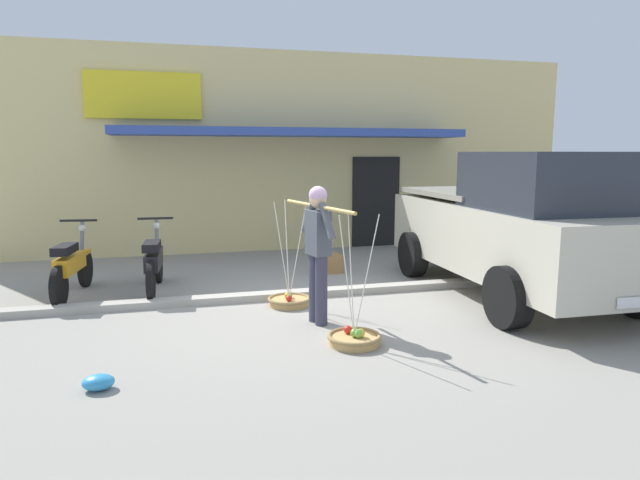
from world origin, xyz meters
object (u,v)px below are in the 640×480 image
at_px(fruit_basket_right_side, 289,300).
at_px(wooden_crate, 328,263).
at_px(fruit_basket_left_side, 354,338).
at_px(motorcycle_nearest_shop, 72,267).
at_px(parked_truck, 518,227).
at_px(plastic_litter_bag, 98,382).
at_px(motorcycle_second_in_row, 154,263).
at_px(fruit_vendor, 318,245).

distance_m(fruit_basket_right_side, wooden_crate, 2.24).
relative_size(fruit_basket_left_side, wooden_crate, 3.30).
bearing_deg(motorcycle_nearest_shop, parked_truck, -14.54).
bearing_deg(plastic_litter_bag, wooden_crate, 51.72).
xyz_separation_m(motorcycle_nearest_shop, parked_truck, (6.28, -1.63, 0.58)).
bearing_deg(plastic_litter_bag, motorcycle_nearest_shop, 102.03).
xyz_separation_m(motorcycle_second_in_row, parked_truck, (5.13, -1.61, 0.58)).
bearing_deg(motorcycle_second_in_row, fruit_basket_left_side, -54.01).
bearing_deg(plastic_litter_bag, fruit_basket_right_side, 45.63).
relative_size(plastic_litter_bag, wooden_crate, 0.64).
bearing_deg(parked_truck, fruit_basket_left_side, -155.02).
distance_m(fruit_vendor, fruit_basket_right_side, 1.26).
distance_m(fruit_basket_left_side, motorcycle_second_in_row, 3.71).
relative_size(fruit_vendor, plastic_litter_bag, 6.22).
xyz_separation_m(motorcycle_second_in_row, wooden_crate, (2.92, 0.69, -0.29)).
relative_size(fruit_basket_left_side, fruit_basket_right_side, 1.00).
bearing_deg(plastic_litter_bag, fruit_vendor, 30.20).
height_order(fruit_basket_left_side, wooden_crate, fruit_basket_left_side).
relative_size(motorcycle_nearest_shop, plastic_litter_bag, 6.48).
relative_size(fruit_vendor, parked_truck, 0.37).
distance_m(fruit_basket_left_side, plastic_litter_bag, 2.63).
xyz_separation_m(fruit_basket_right_side, wooden_crate, (1.11, 1.95, 0.08)).
xyz_separation_m(parked_truck, wooden_crate, (-2.21, 2.30, -0.87)).
height_order(fruit_basket_right_side, motorcycle_second_in_row, fruit_basket_right_side).
height_order(fruit_basket_left_side, fruit_basket_right_side, same).
relative_size(fruit_vendor, motorcycle_second_in_row, 0.96).
distance_m(fruit_vendor, wooden_crate, 3.07).
xyz_separation_m(fruit_basket_left_side, plastic_litter_bag, (-2.57, -0.52, -0.01)).
bearing_deg(motorcycle_second_in_row, wooden_crate, 13.34).
bearing_deg(fruit_basket_right_side, motorcycle_nearest_shop, 156.71).
bearing_deg(fruit_basket_right_side, plastic_litter_bag, -134.37).
xyz_separation_m(motorcycle_nearest_shop, motorcycle_second_in_row, (1.15, -0.02, 0.00)).
distance_m(fruit_basket_right_side, motorcycle_nearest_shop, 3.24).
distance_m(fruit_basket_left_side, motorcycle_nearest_shop, 4.50).
bearing_deg(fruit_basket_right_side, fruit_vendor, -78.10).
height_order(fruit_vendor, parked_truck, parked_truck).
relative_size(fruit_vendor, motorcycle_nearest_shop, 0.96).
height_order(parked_truck, wooden_crate, parked_truck).
xyz_separation_m(fruit_basket_left_side, motorcycle_second_in_row, (-2.17, 2.99, 0.38)).
xyz_separation_m(motorcycle_nearest_shop, plastic_litter_bag, (0.75, -3.53, -0.38)).
xyz_separation_m(fruit_vendor, fruit_basket_right_side, (-0.18, 0.87, -0.90)).
height_order(fruit_basket_right_side, plastic_litter_bag, fruit_basket_right_side).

